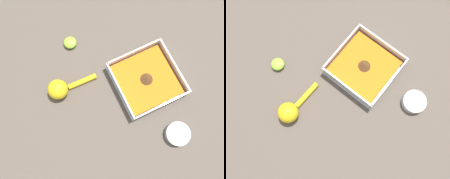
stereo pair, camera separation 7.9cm
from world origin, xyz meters
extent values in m
plane|color=brown|center=(0.00, 0.00, 0.00)|extent=(4.00, 4.00, 0.00)
cube|color=silver|center=(0.00, 0.00, 0.00)|extent=(0.22, 0.22, 0.01)
cube|color=silver|center=(0.00, 0.11, 0.03)|extent=(0.22, 0.01, 0.05)
cube|color=silver|center=(0.00, -0.11, 0.03)|extent=(0.22, 0.01, 0.05)
cube|color=silver|center=(0.11, 0.00, 0.03)|extent=(0.01, 0.21, 0.05)
cube|color=silver|center=(-0.11, 0.00, 0.03)|extent=(0.01, 0.21, 0.05)
cube|color=orange|center=(0.00, 0.00, 0.02)|extent=(0.20, 0.20, 0.02)
cone|color=#4C3319|center=(0.00, 0.00, 0.04)|extent=(0.05, 0.05, 0.02)
cylinder|color=silver|center=(0.22, 0.01, 0.01)|extent=(0.08, 0.08, 0.03)
cylinder|color=#4C3319|center=(0.22, 0.01, 0.01)|extent=(0.08, 0.08, 0.02)
sphere|color=yellow|center=(-0.10, -0.30, 0.04)|extent=(0.07, 0.07, 0.07)
cylinder|color=yellow|center=(-0.10, -0.21, 0.01)|extent=(0.02, 0.11, 0.02)
ellipsoid|color=#93CC38|center=(-0.26, -0.19, 0.01)|extent=(0.05, 0.05, 0.03)
camera|label=1|loc=(0.14, -0.21, 0.79)|focal=35.00mm
camera|label=2|loc=(0.09, -0.27, 0.79)|focal=35.00mm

